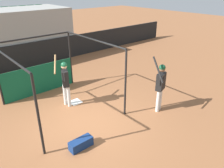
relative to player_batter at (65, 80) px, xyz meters
name	(u,v)px	position (x,y,z in m)	size (l,w,h in m)	color
ground_plane	(87,123)	(-0.11, -1.47, -1.07)	(60.00, 60.00, 0.00)	#935B38
outfield_wall	(15,58)	(-0.11, 5.19, -0.40)	(24.00, 0.12, 1.36)	black
bleacher_section	(2,37)	(-0.11, 6.85, 0.44)	(7.60, 3.20, 3.04)	#9E9E99
batting_cage	(45,73)	(-0.31, 1.00, 0.05)	(3.20, 3.67, 2.45)	black
home_plate	(75,102)	(0.36, -0.01, -1.07)	(0.44, 0.44, 0.02)	white
player_batter	(65,80)	(0.00, 0.00, 0.00)	(0.58, 0.89, 1.91)	silver
player_waiting	(161,83)	(2.38, -2.56, 0.03)	(0.70, 0.58, 2.14)	silver
equipment_bag	(81,144)	(-0.95, -2.39, -0.93)	(0.70, 0.28, 0.28)	navy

